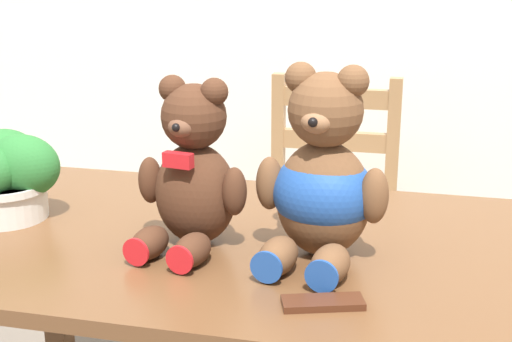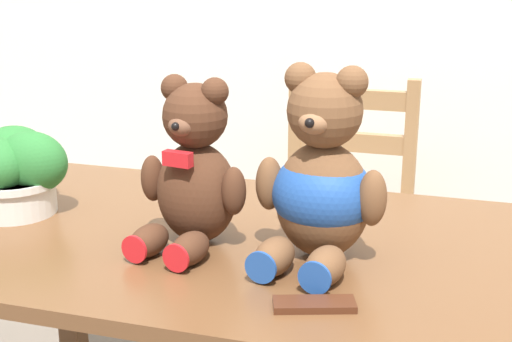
{
  "view_description": "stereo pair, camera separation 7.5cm",
  "coord_description": "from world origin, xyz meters",
  "px_view_note": "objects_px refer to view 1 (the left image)",
  "views": [
    {
      "loc": [
        0.24,
        -0.91,
        1.26
      ],
      "look_at": [
        -0.07,
        0.35,
        0.87
      ],
      "focal_mm": 50.0,
      "sensor_mm": 36.0,
      "label": 1
    },
    {
      "loc": [
        0.31,
        -0.89,
        1.26
      ],
      "look_at": [
        -0.07,
        0.35,
        0.87
      ],
      "focal_mm": 50.0,
      "sensor_mm": 36.0,
      "label": 2
    }
  ],
  "objects_px": {
    "wooden_chair_behind": "(326,228)",
    "teddy_bear_left": "(192,175)",
    "teddy_bear_right": "(322,182)",
    "potted_plant": "(3,173)",
    "chocolate_bar": "(323,303)"
  },
  "relations": [
    {
      "from": "wooden_chair_behind",
      "to": "potted_plant",
      "type": "bearing_deg",
      "value": 52.3
    },
    {
      "from": "teddy_bear_right",
      "to": "potted_plant",
      "type": "bearing_deg",
      "value": 4.66
    },
    {
      "from": "wooden_chair_behind",
      "to": "teddy_bear_left",
      "type": "xyz_separation_m",
      "value": [
        -0.16,
        -0.83,
        0.41
      ]
    },
    {
      "from": "teddy_bear_left",
      "to": "chocolate_bar",
      "type": "height_order",
      "value": "teddy_bear_left"
    },
    {
      "from": "teddy_bear_left",
      "to": "potted_plant",
      "type": "xyz_separation_m",
      "value": [
        -0.45,
        0.05,
        -0.04
      ]
    },
    {
      "from": "teddy_bear_right",
      "to": "chocolate_bar",
      "type": "height_order",
      "value": "teddy_bear_right"
    },
    {
      "from": "teddy_bear_left",
      "to": "wooden_chair_behind",
      "type": "bearing_deg",
      "value": -91.37
    },
    {
      "from": "potted_plant",
      "to": "teddy_bear_right",
      "type": "bearing_deg",
      "value": -3.62
    },
    {
      "from": "potted_plant",
      "to": "wooden_chair_behind",
      "type": "bearing_deg",
      "value": 52.3
    },
    {
      "from": "teddy_bear_left",
      "to": "potted_plant",
      "type": "distance_m",
      "value": 0.45
    },
    {
      "from": "teddy_bear_right",
      "to": "potted_plant",
      "type": "relative_size",
      "value": 1.56
    },
    {
      "from": "chocolate_bar",
      "to": "teddy_bear_left",
      "type": "bearing_deg",
      "value": 144.76
    },
    {
      "from": "wooden_chair_behind",
      "to": "teddy_bear_left",
      "type": "bearing_deg",
      "value": 79.33
    },
    {
      "from": "teddy_bear_left",
      "to": "teddy_bear_right",
      "type": "xyz_separation_m",
      "value": [
        0.25,
        0.0,
        0.0
      ]
    },
    {
      "from": "chocolate_bar",
      "to": "wooden_chair_behind",
      "type": "bearing_deg",
      "value": 97.34
    }
  ]
}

